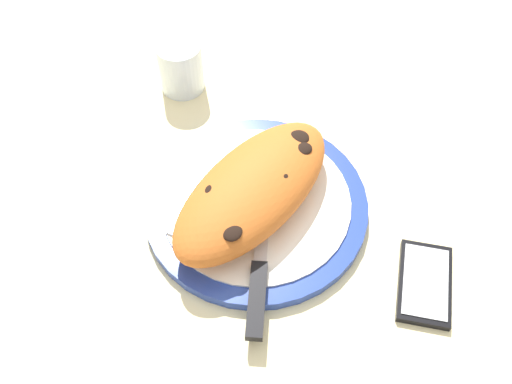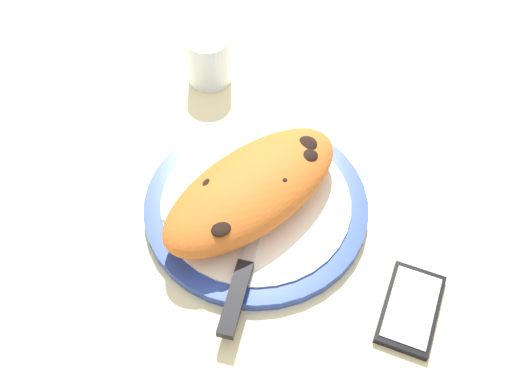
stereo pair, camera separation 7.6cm
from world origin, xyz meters
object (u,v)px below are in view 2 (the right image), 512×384
object	(u,v)px
fork	(204,190)
smartphone	(411,309)
knife	(242,277)
water_glass	(209,62)
calzone	(253,190)
plate	(256,205)

from	to	relation	value
fork	smartphone	size ratio (longest dim) A/B	1.34
knife	smartphone	world-z (taller)	knife
knife	water_glass	size ratio (longest dim) A/B	2.48
fork	smartphone	distance (cm)	30.17
calzone	knife	world-z (taller)	calzone
calzone	fork	xyz separation A→B (cm)	(3.12, -6.20, -3.14)
fork	smartphone	xyz separation A→B (cm)	(-6.55, 29.41, -1.54)
knife	plate	bearing A→B (deg)	-143.08
smartphone	water_glass	distance (cm)	47.43
knife	water_glass	world-z (taller)	water_glass
calzone	smartphone	xyz separation A→B (cm)	(-3.43, 23.20, -4.68)
calzone	smartphone	bearing A→B (deg)	98.42
plate	water_glass	xyz separation A→B (cm)	(-12.44, -22.89, 2.58)
plate	calzone	world-z (taller)	calzone
calzone	smartphone	distance (cm)	23.92
water_glass	knife	bearing A→B (deg)	53.98
plate	water_glass	bearing A→B (deg)	-118.52
calzone	smartphone	world-z (taller)	calzone
calzone	knife	size ratio (longest dim) A/B	1.36
knife	water_glass	xyz separation A→B (cm)	(-21.71, -29.86, 1.10)
fork	knife	bearing A→B (deg)	67.17
smartphone	fork	bearing A→B (deg)	-77.44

